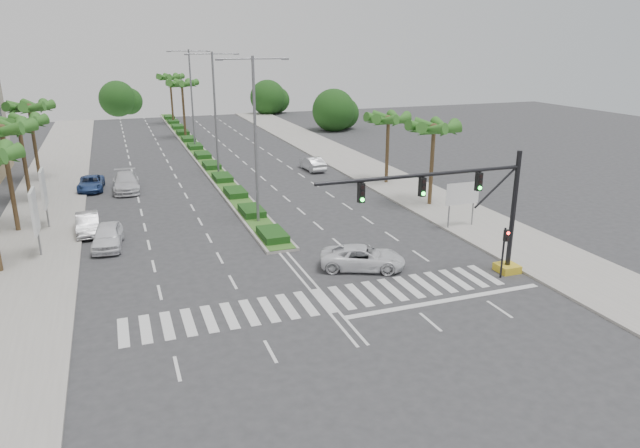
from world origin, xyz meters
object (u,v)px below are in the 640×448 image
object	(u,v)px
car_crossing	(363,258)
car_right	(312,164)
car_parked_a	(107,236)
car_parked_b	(88,224)
car_parked_d	(126,182)
car_parked_c	(91,183)

from	to	relation	value
car_crossing	car_right	distance (m)	27.27
car_parked_a	car_right	distance (m)	26.81
car_parked_a	car_right	size ratio (longest dim) A/B	1.05
car_parked_a	car_parked_b	xyz separation A→B (m)	(-1.29, 3.50, -0.06)
car_parked_a	car_parked_d	xyz separation A→B (m)	(1.70, 15.11, 0.03)
car_parked_b	car_parked_a	bearing A→B (deg)	-71.48
car_parked_c	car_parked_d	world-z (taller)	car_parked_d
car_parked_b	car_parked_c	world-z (taller)	car_parked_b
car_crossing	car_parked_b	bearing A→B (deg)	74.72
car_parked_c	car_parked_a	bearing A→B (deg)	-82.04
car_parked_c	car_right	xyz separation A→B (m)	(21.63, 1.02, 0.06)
car_parked_b	car_crossing	size ratio (longest dim) A/B	0.86
car_parked_c	car_parked_d	distance (m)	3.28
car_parked_b	car_right	xyz separation A→B (m)	(21.63, 13.96, -0.00)
car_parked_a	car_crossing	world-z (taller)	car_parked_a
car_crossing	car_parked_a	bearing A→B (deg)	81.18
car_parked_a	car_crossing	size ratio (longest dim) A/B	0.90
car_crossing	car_right	bearing A→B (deg)	10.85
car_right	car_crossing	bearing A→B (deg)	74.47
car_parked_c	car_crossing	xyz separation A→B (m)	(15.50, -25.55, 0.05)
car_parked_c	car_parked_b	bearing A→B (deg)	-86.53
car_parked_a	car_parked_c	size ratio (longest dim) A/B	0.98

